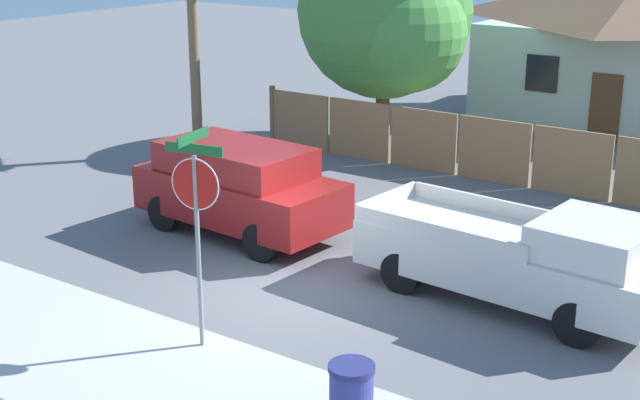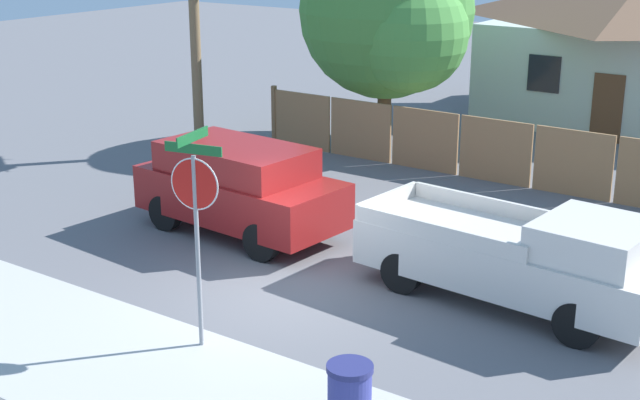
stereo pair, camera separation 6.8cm
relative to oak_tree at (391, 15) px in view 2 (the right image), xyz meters
name	(u,v)px [view 2 (the right image)]	position (x,y,z in m)	size (l,w,h in m)	color
ground_plane	(289,291)	(4.01, -10.16, -3.69)	(80.00, 80.00, 0.00)	slate
sidewalk_strip	(140,373)	(4.01, -13.76, -3.68)	(36.00, 3.20, 0.01)	#B2B2AD
wooden_fence	(495,151)	(4.12, -1.78, -2.89)	(13.94, 0.12, 1.69)	#997047
oak_tree	(391,15)	(0.00, 0.00, 0.00)	(5.19, 4.94, 6.27)	brown
red_suv	(239,186)	(1.36, -8.30, -2.66)	(4.61, 2.30, 1.89)	maroon
orange_pickup	(522,257)	(7.56, -8.32, -2.82)	(5.40, 2.37, 1.75)	silver
stop_sign	(195,202)	(4.13, -12.58, -1.37)	(0.93, 0.84, 3.39)	gray
trash_bin	(350,398)	(7.34, -13.30, -3.20)	(0.60, 0.60, 0.96)	navy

